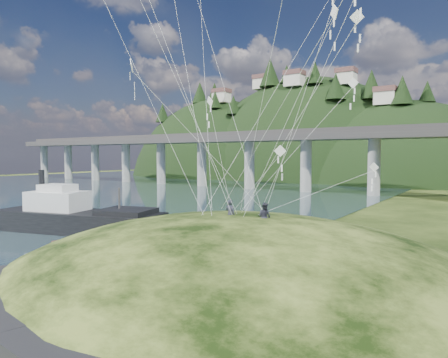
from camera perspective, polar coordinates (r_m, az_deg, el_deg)
The scene contains 9 objects.
ground at distance 29.16m, azimuth -13.70°, elevation -14.19°, with size 320.00×320.00×0.00m, color black.
water at distance 105.05m, azimuth -27.85°, elevation -1.74°, with size 240.00×240.00×0.00m, color #29424C.
grass_hill at distance 26.23m, azimuth 2.40°, elevation -19.65°, with size 36.00×32.00×13.00m.
footpath at distance 17.28m, azimuth -21.86°, elevation -19.64°, with size 22.29×5.84×0.83m.
bridge at distance 100.35m, azimuth 6.40°, elevation 3.96°, with size 160.00×11.00×15.00m.
far_ridge at distance 155.51m, azimuth 9.84°, elevation -2.58°, with size 153.00×70.00×94.50m.
work_barge at distance 48.79m, azimuth -20.47°, elevation -5.04°, with size 20.89×10.77×7.06m.
wooden_dock at distance 37.63m, azimuth -16.53°, elevation -9.57°, with size 12.80×2.68×0.91m.
kite_flyers at distance 25.04m, azimuth 3.97°, elevation -3.21°, with size 3.21×0.89×1.91m.
Camera 1 is at (20.80, -18.45, 8.79)m, focal length 32.00 mm.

